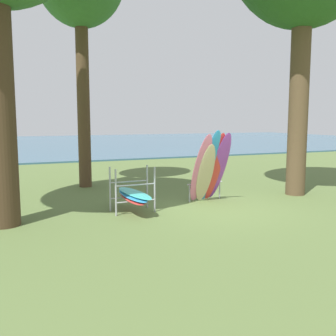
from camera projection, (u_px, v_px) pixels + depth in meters
ground_plane at (219, 209)px, 11.19m from camera, size 80.00×80.00×0.00m
lake_water at (62, 143)px, 40.06m from camera, size 80.00×36.00×0.10m
leaning_board_pile at (210, 168)px, 11.95m from camera, size 1.30×1.15×2.25m
board_storage_rack at (133, 195)px, 10.80m from camera, size 1.15×2.13×1.25m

